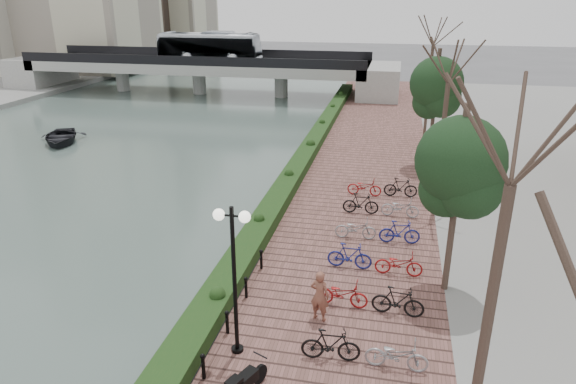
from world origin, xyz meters
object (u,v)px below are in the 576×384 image
(boat, at_px, (60,137))
(lamppost, at_px, (233,249))
(motorcycle, at_px, (245,381))
(pedestrian, at_px, (320,296))

(boat, bearing_deg, lamppost, -71.20)
(lamppost, relative_size, motorcycle, 3.12)
(lamppost, distance_m, boat, 28.18)
(lamppost, bearing_deg, pedestrian, 44.26)
(lamppost, relative_size, pedestrian, 2.63)
(motorcycle, bearing_deg, lamppost, 137.69)
(lamppost, bearing_deg, boat, 134.30)
(pedestrian, bearing_deg, boat, -24.49)
(lamppost, height_order, pedestrian, lamppost)
(lamppost, distance_m, motorcycle, 3.35)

